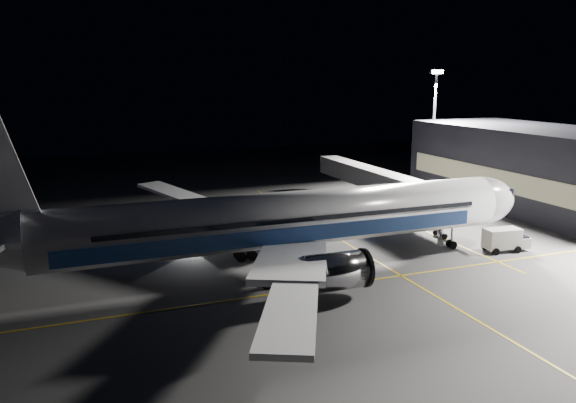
# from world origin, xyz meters

# --- Properties ---
(ground) EXTENTS (200.00, 200.00, 0.00)m
(ground) POSITION_xyz_m (0.00, 0.00, 0.00)
(ground) COLOR #4C4C4F
(ground) RESTS_ON ground
(guide_line_main) EXTENTS (0.25, 80.00, 0.01)m
(guide_line_main) POSITION_xyz_m (10.00, 0.00, 0.01)
(guide_line_main) COLOR gold
(guide_line_main) RESTS_ON ground
(guide_line_cross) EXTENTS (70.00, 0.25, 0.01)m
(guide_line_cross) POSITION_xyz_m (0.00, -6.00, 0.01)
(guide_line_cross) COLOR gold
(guide_line_cross) RESTS_ON ground
(guide_line_side) EXTENTS (0.25, 40.00, 0.01)m
(guide_line_side) POSITION_xyz_m (22.00, 10.00, 0.01)
(guide_line_side) COLOR gold
(guide_line_side) RESTS_ON ground
(airliner) EXTENTS (61.48, 54.22, 16.64)m
(airliner) POSITION_xyz_m (-1.08, 0.00, 5.16)
(airliner) COLOR silver
(airliner) RESTS_ON ground
(terminal) EXTENTS (18.12, 40.00, 12.00)m
(terminal) POSITION_xyz_m (45.98, 14.00, 6.00)
(terminal) COLOR black
(terminal) RESTS_ON ground
(jet_bridge) EXTENTS (3.60, 34.40, 6.30)m
(jet_bridge) POSITION_xyz_m (22.00, 18.06, 4.58)
(jet_bridge) COLOR #B2B2B7
(jet_bridge) RESTS_ON ground
(floodlight_mast_north) EXTENTS (2.40, 0.68, 20.70)m
(floodlight_mast_north) POSITION_xyz_m (40.00, 31.99, 12.37)
(floodlight_mast_north) COLOR #59595E
(floodlight_mast_north) RESTS_ON ground
(service_truck) EXTENTS (5.40, 2.72, 2.66)m
(service_truck) POSITION_xyz_m (25.42, -3.20, 1.42)
(service_truck) COLOR silver
(service_truck) RESTS_ON ground
(baggage_tug) EXTENTS (3.25, 2.89, 1.98)m
(baggage_tug) POSITION_xyz_m (-7.17, 10.78, 0.91)
(baggage_tug) COLOR black
(baggage_tug) RESTS_ON ground
(safety_cone_a) EXTENTS (0.39, 0.39, 0.59)m
(safety_cone_a) POSITION_xyz_m (1.71, 13.57, 0.29)
(safety_cone_a) COLOR orange
(safety_cone_a) RESTS_ON ground
(safety_cone_b) EXTENTS (0.40, 0.40, 0.60)m
(safety_cone_b) POSITION_xyz_m (6.00, 5.80, 0.30)
(safety_cone_b) COLOR orange
(safety_cone_b) RESTS_ON ground
(safety_cone_c) EXTENTS (0.39, 0.39, 0.58)m
(safety_cone_c) POSITION_xyz_m (-2.48, 9.72, 0.29)
(safety_cone_c) COLOR orange
(safety_cone_c) RESTS_ON ground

